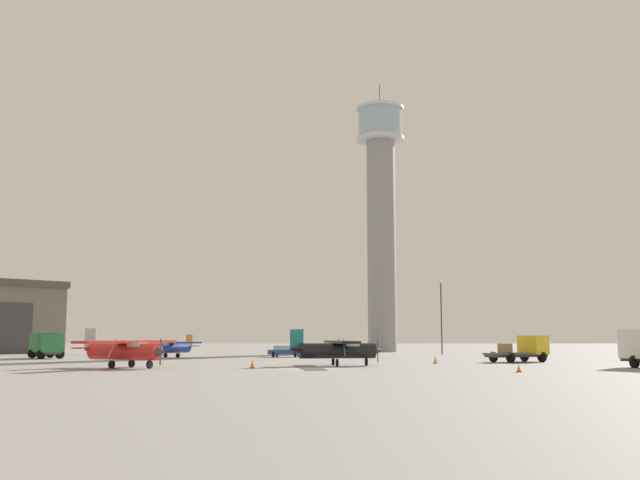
{
  "coord_description": "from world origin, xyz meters",
  "views": [
    {
      "loc": [
        1.23,
        -57.32,
        2.5
      ],
      "look_at": [
        0.46,
        15.47,
        12.08
      ],
      "focal_mm": 41.11,
      "sensor_mm": 36.0,
      "label": 1
    }
  ],
  "objects_px": {
    "light_post_west": "(441,311)",
    "traffic_cone_near_right": "(435,359)",
    "control_tower": "(381,208)",
    "airplane_blue": "(171,347)",
    "airplane_red": "(123,349)",
    "truck_box_green": "(46,344)",
    "airplane_black": "(336,349)",
    "traffic_cone_mid_apron": "(519,368)",
    "traffic_cone_near_left": "(252,364)",
    "truck_flatbed_yellow": "(524,349)",
    "car_blue": "(286,351)"
  },
  "relations": [
    {
      "from": "control_tower",
      "to": "airplane_blue",
      "type": "height_order",
      "value": "control_tower"
    },
    {
      "from": "traffic_cone_near_left",
      "to": "airplane_blue",
      "type": "bearing_deg",
      "value": 114.01
    },
    {
      "from": "control_tower",
      "to": "traffic_cone_near_right",
      "type": "distance_m",
      "value": 55.8
    },
    {
      "from": "airplane_red",
      "to": "airplane_black",
      "type": "xyz_separation_m",
      "value": [
        16.96,
        4.39,
        -0.03
      ]
    },
    {
      "from": "airplane_red",
      "to": "truck_box_green",
      "type": "relative_size",
      "value": 1.58
    },
    {
      "from": "truck_flatbed_yellow",
      "to": "truck_box_green",
      "type": "distance_m",
      "value": 52.61
    },
    {
      "from": "airplane_red",
      "to": "truck_flatbed_yellow",
      "type": "height_order",
      "value": "airplane_red"
    },
    {
      "from": "airplane_black",
      "to": "traffic_cone_near_left",
      "type": "distance_m",
      "value": 7.96
    },
    {
      "from": "control_tower",
      "to": "traffic_cone_near_right",
      "type": "xyz_separation_m",
      "value": [
        1.1,
        -50.74,
        -23.17
      ]
    },
    {
      "from": "airplane_red",
      "to": "truck_box_green",
      "type": "distance_m",
      "value": 29.86
    },
    {
      "from": "light_post_west",
      "to": "traffic_cone_near_left",
      "type": "xyz_separation_m",
      "value": [
        -21.67,
        -42.78,
        -5.64
      ]
    },
    {
      "from": "truck_flatbed_yellow",
      "to": "airplane_black",
      "type": "bearing_deg",
      "value": 176.74
    },
    {
      "from": "airplane_blue",
      "to": "airplane_red",
      "type": "height_order",
      "value": "airplane_red"
    },
    {
      "from": "truck_box_green",
      "to": "light_post_west",
      "type": "relative_size",
      "value": 0.64
    },
    {
      "from": "airplane_blue",
      "to": "traffic_cone_near_right",
      "type": "height_order",
      "value": "airplane_blue"
    },
    {
      "from": "control_tower",
      "to": "airplane_red",
      "type": "bearing_deg",
      "value": -112.38
    },
    {
      "from": "airplane_blue",
      "to": "traffic_cone_mid_apron",
      "type": "height_order",
      "value": "airplane_blue"
    },
    {
      "from": "airplane_blue",
      "to": "light_post_west",
      "type": "relative_size",
      "value": 0.82
    },
    {
      "from": "airplane_red",
      "to": "car_blue",
      "type": "relative_size",
      "value": 2.32
    },
    {
      "from": "traffic_cone_near_left",
      "to": "traffic_cone_mid_apron",
      "type": "xyz_separation_m",
      "value": [
        19.4,
        -6.63,
        -0.05
      ]
    },
    {
      "from": "truck_box_green",
      "to": "traffic_cone_near_right",
      "type": "distance_m",
      "value": 44.74
    },
    {
      "from": "traffic_cone_near_left",
      "to": "traffic_cone_near_right",
      "type": "relative_size",
      "value": 0.93
    },
    {
      "from": "traffic_cone_mid_apron",
      "to": "airplane_blue",
      "type": "bearing_deg",
      "value": 132.67
    },
    {
      "from": "airplane_black",
      "to": "light_post_west",
      "type": "xyz_separation_m",
      "value": [
        14.95,
        38.66,
        4.53
      ]
    },
    {
      "from": "airplane_blue",
      "to": "airplane_red",
      "type": "bearing_deg",
      "value": 37.5
    },
    {
      "from": "light_post_west",
      "to": "traffic_cone_near_right",
      "type": "bearing_deg",
      "value": -99.88
    },
    {
      "from": "light_post_west",
      "to": "traffic_cone_near_left",
      "type": "height_order",
      "value": "light_post_west"
    },
    {
      "from": "truck_flatbed_yellow",
      "to": "airplane_red",
      "type": "bearing_deg",
      "value": 170.74
    },
    {
      "from": "truck_flatbed_yellow",
      "to": "traffic_cone_near_right",
      "type": "relative_size",
      "value": 9.36
    },
    {
      "from": "truck_flatbed_yellow",
      "to": "light_post_west",
      "type": "height_order",
      "value": "light_post_west"
    },
    {
      "from": "truck_flatbed_yellow",
      "to": "traffic_cone_mid_apron",
      "type": "bearing_deg",
      "value": -136.94
    },
    {
      "from": "control_tower",
      "to": "truck_box_green",
      "type": "relative_size",
      "value": 6.88
    },
    {
      "from": "airplane_black",
      "to": "car_blue",
      "type": "height_order",
      "value": "airplane_black"
    },
    {
      "from": "control_tower",
      "to": "airplane_red",
      "type": "distance_m",
      "value": 69.48
    },
    {
      "from": "traffic_cone_mid_apron",
      "to": "control_tower",
      "type": "bearing_deg",
      "value": 93.87
    },
    {
      "from": "truck_flatbed_yellow",
      "to": "traffic_cone_near_right",
      "type": "bearing_deg",
      "value": 171.99
    },
    {
      "from": "truck_flatbed_yellow",
      "to": "car_blue",
      "type": "bearing_deg",
      "value": 114.49
    },
    {
      "from": "car_blue",
      "to": "airplane_red",
      "type": "bearing_deg",
      "value": -97.76
    },
    {
      "from": "control_tower",
      "to": "traffic_cone_mid_apron",
      "type": "xyz_separation_m",
      "value": [
        4.55,
        -67.29,
        -23.25
      ]
    },
    {
      "from": "airplane_black",
      "to": "traffic_cone_mid_apron",
      "type": "xyz_separation_m",
      "value": [
        12.68,
        -10.75,
        -1.16
      ]
    },
    {
      "from": "truck_box_green",
      "to": "airplane_black",
      "type": "bearing_deg",
      "value": 22.85
    },
    {
      "from": "airplane_black",
      "to": "traffic_cone_mid_apron",
      "type": "bearing_deg",
      "value": -48.34
    },
    {
      "from": "airplane_blue",
      "to": "truck_box_green",
      "type": "bearing_deg",
      "value": -45.02
    },
    {
      "from": "airplane_blue",
      "to": "traffic_cone_near_right",
      "type": "relative_size",
      "value": 11.5
    },
    {
      "from": "truck_box_green",
      "to": "traffic_cone_near_right",
      "type": "height_order",
      "value": "truck_box_green"
    },
    {
      "from": "traffic_cone_near_left",
      "to": "traffic_cone_near_right",
      "type": "xyz_separation_m",
      "value": [
        15.95,
        9.92,
        0.03
      ]
    },
    {
      "from": "light_post_west",
      "to": "airplane_black",
      "type": "bearing_deg",
      "value": -111.15
    },
    {
      "from": "light_post_west",
      "to": "traffic_cone_mid_apron",
      "type": "height_order",
      "value": "light_post_west"
    },
    {
      "from": "airplane_blue",
      "to": "light_post_west",
      "type": "height_order",
      "value": "light_post_west"
    },
    {
      "from": "traffic_cone_near_left",
      "to": "truck_box_green",
      "type": "bearing_deg",
      "value": 136.29
    }
  ]
}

